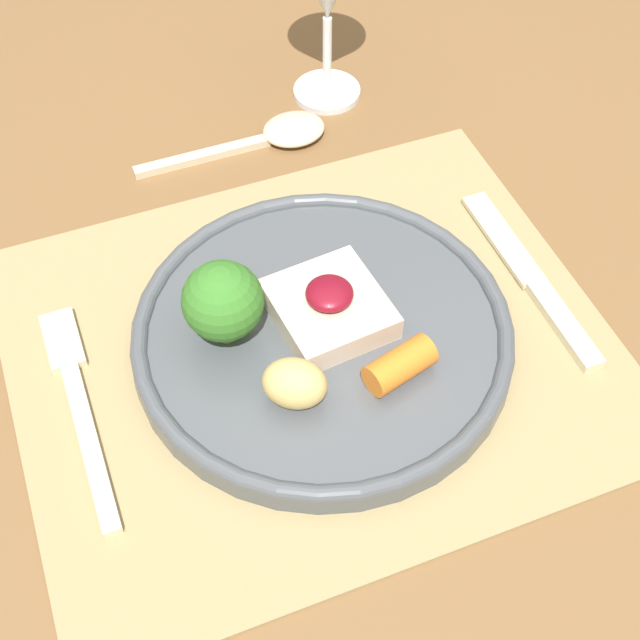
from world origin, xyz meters
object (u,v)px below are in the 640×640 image
dinner_plate (314,326)px  knife (537,287)px  spoon (278,134)px  fork (78,397)px

dinner_plate → knife: (0.17, -0.02, -0.01)m
knife → spoon: bearing=119.1°
knife → spoon: (-0.12, 0.23, 0.00)m
dinner_plate → knife: 0.17m
dinner_plate → fork: bearing=176.6°
dinner_plate → spoon: bearing=77.0°
fork → knife: bearing=-2.8°
dinner_plate → fork: dinner_plate is taller
dinner_plate → knife: size_ratio=1.46×
spoon → knife: bearing=-65.2°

